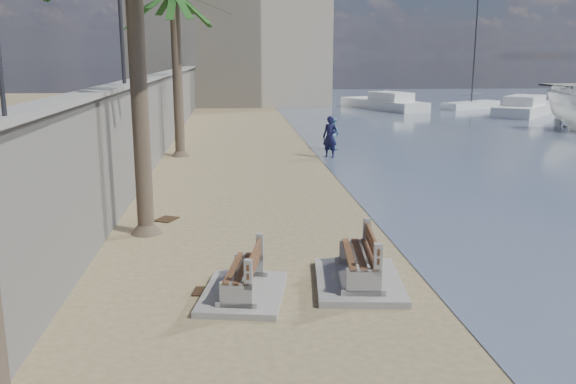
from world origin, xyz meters
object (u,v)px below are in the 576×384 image
bench_near (359,263)px  sailboat_west (471,105)px  bench_far (243,276)px  person_b (332,132)px  yacht_near (528,110)px  person_a (330,134)px  yacht_far (383,105)px

bench_near → sailboat_west: sailboat_west is taller
sailboat_west → bench_far: bearing=-116.9°
bench_near → sailboat_west: size_ratio=0.27×
bench_far → person_b: 18.75m
bench_far → yacht_near: bearing=56.8°
yacht_near → sailboat_west: (-2.38, 5.49, -0.01)m
bench_near → sailboat_west: bearing=65.6°
person_a → yacht_near: size_ratio=0.22×
bench_near → person_a: bearing=83.0°
yacht_far → sailboat_west: 7.74m
yacht_near → yacht_far: 11.56m
yacht_near → bench_near: bearing=-170.1°
bench_far → yacht_far: 42.38m
bench_far → yacht_far: bearing=72.6°
person_b → yacht_near: bearing=-93.2°
bench_far → person_a: person_a is taller
yacht_near → yacht_far: size_ratio=1.06×
yacht_near → sailboat_west: bearing=64.2°
bench_near → person_b: size_ratio=1.53×
person_a → yacht_near: bearing=79.0°
yacht_near → bench_far: bearing=-172.5°
bench_far → person_b: size_ratio=1.41×
person_b → bench_far: bearing=119.8°
yacht_far → sailboat_west: (7.74, -0.11, -0.01)m
bench_near → yacht_far: yacht_far is taller
person_b → yacht_far: 23.68m
sailboat_west → yacht_near: bearing=-66.5°
yacht_far → bench_near: bearing=143.5°
bench_far → sailboat_west: bearing=63.1°
bench_far → yacht_far: (12.69, 40.44, -0.05)m
person_b → yacht_near: 24.65m
bench_near → yacht_far: bearing=75.4°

